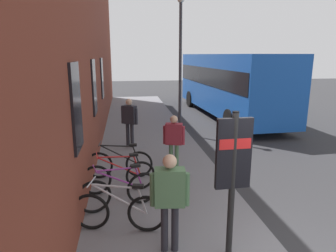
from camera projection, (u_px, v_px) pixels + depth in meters
name	position (u px, v px, depth m)	size (l,w,h in m)	color
ground	(231.00, 153.00, 10.44)	(60.00, 60.00, 0.00)	#2D2D30
sidewalk_pavement	(147.00, 139.00, 11.97)	(24.00, 3.50, 0.12)	slate
station_facade	(91.00, 35.00, 11.70)	(22.00, 0.65, 8.13)	brown
bicycle_under_window	(119.00, 211.00, 5.53)	(0.55, 1.74, 0.97)	black
bicycle_far_end	(119.00, 191.00, 6.36)	(0.62, 1.72, 0.97)	black
bicycle_beside_lamp	(119.00, 176.00, 7.12)	(0.48, 1.76, 0.97)	black
bicycle_nearest_sign	(120.00, 164.00, 7.95)	(0.48, 1.77, 0.97)	black
transit_info_sign	(233.00, 163.00, 4.55)	(0.11, 0.55, 2.40)	black
city_bus	(228.00, 81.00, 16.34)	(10.60, 2.99, 3.35)	#1951B2
pedestrian_by_facade	(129.00, 118.00, 10.50)	(0.47, 0.57, 1.72)	#26262D
pedestrian_near_bus	(174.00, 137.00, 8.31)	(0.35, 0.58, 1.59)	#4C724C
pedestrian_crossing_street	(170.00, 194.00, 4.82)	(0.30, 0.64, 1.69)	#26262D
street_lamp	(180.00, 54.00, 12.18)	(0.28, 0.28, 5.45)	#333338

